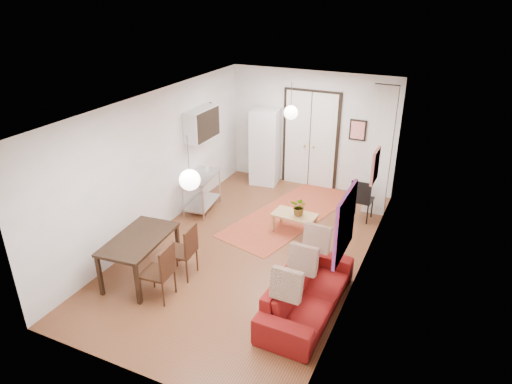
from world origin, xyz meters
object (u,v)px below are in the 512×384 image
at_px(dining_chair_far, 160,264).
at_px(dining_table, 139,242).
at_px(dining_chair_near, 183,244).
at_px(sofa, 307,292).
at_px(kitchen_counter, 202,188).
at_px(coffee_table, 295,216).
at_px(fridge, 265,147).
at_px(black_side_chair, 364,194).

bearing_deg(dining_chair_far, dining_table, -117.88).
bearing_deg(dining_chair_near, sofa, 82.83).
distance_m(sofa, kitchen_counter, 4.11).
bearing_deg(coffee_table, dining_chair_far, -113.58).
distance_m(fridge, black_side_chair, 2.93).
relative_size(kitchen_counter, dining_chair_near, 1.18).
bearing_deg(fridge, kitchen_counter, -115.95).
xyz_separation_m(sofa, fridge, (-2.68, 4.44, 0.64)).
bearing_deg(dining_chair_far, black_side_chair, 144.55).
relative_size(kitchen_counter, dining_table, 0.77).
bearing_deg(sofa, dining_chair_near, 89.69).
bearing_deg(black_side_chair, sofa, 92.21).
height_order(sofa, coffee_table, sofa).
bearing_deg(fridge, black_side_chair, -26.30).
bearing_deg(coffee_table, dining_chair_near, -119.87).
height_order(kitchen_counter, black_side_chair, black_side_chair).
bearing_deg(dining_chair_near, dining_chair_far, -5.25).
height_order(dining_table, dining_chair_near, dining_chair_near).
bearing_deg(dining_table, kitchen_counter, 98.33).
distance_m(sofa, fridge, 5.22).
height_order(kitchen_counter, dining_chair_far, dining_chair_far).
distance_m(dining_table, black_side_chair, 4.93).
relative_size(fridge, dining_chair_far, 1.95).
bearing_deg(fridge, coffee_table, -61.18).
distance_m(sofa, dining_table, 2.99).
height_order(coffee_table, dining_chair_far, dining_chair_far).
relative_size(sofa, dining_chair_near, 2.27).
relative_size(dining_chair_near, dining_chair_far, 1.00).
relative_size(kitchen_counter, dining_chair_far, 1.18).
relative_size(dining_chair_far, black_side_chair, 1.04).
xyz_separation_m(fridge, dining_chair_near, (0.33, -4.36, -0.39)).
xyz_separation_m(kitchen_counter, dining_chair_near, (1.00, -2.30, 0.04)).
xyz_separation_m(coffee_table, black_side_chair, (1.14, 1.24, 0.21)).
bearing_deg(dining_chair_near, coffee_table, 144.88).
distance_m(dining_chair_near, dining_chair_far, 0.70).
bearing_deg(coffee_table, sofa, -65.01).
height_order(sofa, kitchen_counter, kitchen_counter).
height_order(dining_chair_near, dining_chair_far, same).
height_order(coffee_table, fridge, fridge).
relative_size(dining_table, dining_chair_far, 1.53).
bearing_deg(coffee_table, fridge, 126.82).
bearing_deg(black_side_chair, coffee_table, 50.67).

